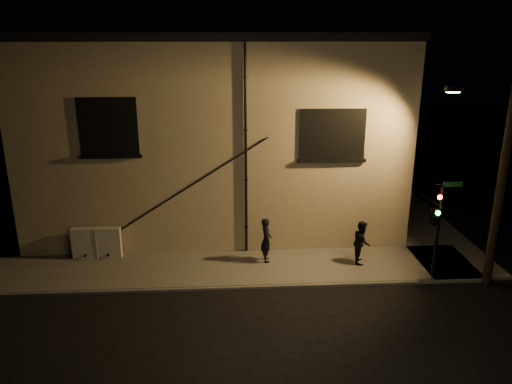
{
  "coord_description": "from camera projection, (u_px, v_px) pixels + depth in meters",
  "views": [
    {
      "loc": [
        -2.59,
        -16.05,
        8.82
      ],
      "look_at": [
        -1.47,
        1.8,
        3.06
      ],
      "focal_mm": 35.0,
      "sensor_mm": 36.0,
      "label": 1
    }
  ],
  "objects": [
    {
      "name": "ground",
      "position": [
        299.0,
        286.0,
        18.11
      ],
      "size": [
        90.0,
        90.0,
        0.0
      ],
      "primitive_type": "plane",
      "color": "black"
    },
    {
      "name": "sidewalk",
      "position": [
        312.0,
        237.0,
        22.33
      ],
      "size": [
        21.0,
        16.0,
        0.12
      ],
      "color": "#595650",
      "rests_on": "ground"
    },
    {
      "name": "pedestrian_a",
      "position": [
        266.0,
        240.0,
        19.6
      ],
      "size": [
        0.47,
        0.68,
        1.8
      ],
      "primitive_type": "imported",
      "rotation": [
        0.0,
        0.0,
        1.63
      ],
      "color": "black",
      "rests_on": "sidewalk"
    },
    {
      "name": "utility_cabinet",
      "position": [
        97.0,
        243.0,
        19.98
      ],
      "size": [
        1.92,
        0.32,
        1.27
      ],
      "primitive_type": "cube",
      "color": "#B7B4AE",
      "rests_on": "sidewalk"
    },
    {
      "name": "streetlamp_pole",
      "position": [
        499.0,
        179.0,
        17.19
      ],
      "size": [
        2.03,
        1.4,
        7.57
      ],
      "color": "black",
      "rests_on": "ground"
    },
    {
      "name": "traffic_signal",
      "position": [
        435.0,
        215.0,
        17.78
      ],
      "size": [
        1.28,
        2.16,
        3.66
      ],
      "color": "black",
      "rests_on": "sidewalk"
    },
    {
      "name": "pedestrian_b",
      "position": [
        362.0,
        242.0,
        19.5
      ],
      "size": [
        0.81,
        0.95,
        1.72
      ],
      "primitive_type": "imported",
      "rotation": [
        0.0,
        0.0,
        1.36
      ],
      "color": "black",
      "rests_on": "sidewalk"
    },
    {
      "name": "building",
      "position": [
        217.0,
        124.0,
        25.12
      ],
      "size": [
        16.2,
        12.23,
        8.8
      ],
      "color": "tan",
      "rests_on": "ground"
    }
  ]
}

